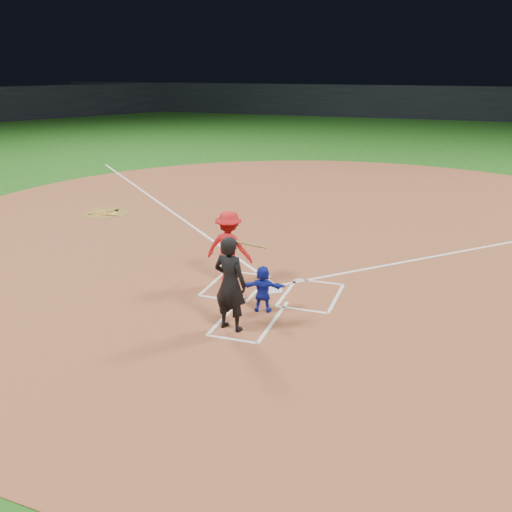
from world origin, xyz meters
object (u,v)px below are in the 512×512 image
(catcher, at_px, (263,289))
(batter_at_plate, at_px, (229,248))
(home_plate, at_px, (273,290))
(umpire, at_px, (230,284))
(on_deck_circle, at_px, (106,213))

(catcher, distance_m, batter_at_plate, 1.97)
(home_plate, distance_m, catcher, 1.38)
(home_plate, height_order, catcher, catcher)
(umpire, relative_size, batter_at_plate, 1.08)
(home_plate, distance_m, batter_at_plate, 1.52)
(on_deck_circle, bearing_deg, umpire, -43.49)
(home_plate, distance_m, on_deck_circle, 9.71)
(on_deck_circle, xyz_separation_m, batter_at_plate, (6.98, -5.11, 0.94))
(umpire, distance_m, batter_at_plate, 2.65)
(batter_at_plate, bearing_deg, catcher, -45.58)
(home_plate, xyz_separation_m, catcher, (0.16, -1.26, 0.53))
(catcher, bearing_deg, home_plate, -94.84)
(catcher, distance_m, umpire, 1.23)
(on_deck_circle, bearing_deg, batter_at_plate, -36.21)
(umpire, height_order, batter_at_plate, umpire)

